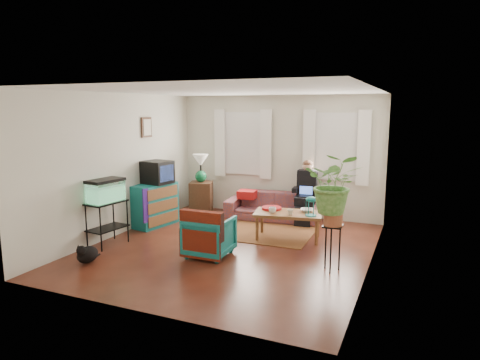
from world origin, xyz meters
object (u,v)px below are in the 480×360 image
at_px(side_table, 201,197).
at_px(plant_stand, 332,248).
at_px(sofa, 273,202).
at_px(armchair, 209,234).
at_px(aquarium_stand, 107,224).
at_px(coffee_table, 288,226).
at_px(dresser, 154,205).

height_order(side_table, plant_stand, side_table).
height_order(sofa, armchair, sofa).
xyz_separation_m(sofa, aquarium_stand, (-2.04, -2.74, -0.00)).
xyz_separation_m(aquarium_stand, coffee_table, (2.74, 1.56, -0.13)).
bearing_deg(sofa, side_table, 175.72).
distance_m(dresser, aquarium_stand, 1.38).
xyz_separation_m(side_table, plant_stand, (3.42, -2.39, -0.01)).
relative_size(sofa, armchair, 2.79).
relative_size(sofa, dresser, 2.08).
relative_size(side_table, coffee_table, 0.58).
bearing_deg(coffee_table, sofa, 110.29).
bearing_deg(sofa, coffee_table, -64.61).
relative_size(aquarium_stand, armchair, 1.09).
relative_size(sofa, plant_stand, 2.86).
height_order(armchair, coffee_table, armchair).
xyz_separation_m(sofa, side_table, (-1.69, -0.02, -0.03)).
bearing_deg(armchair, aquarium_stand, 6.28).
xyz_separation_m(sofa, armchair, (-0.20, -2.52, -0.03)).
relative_size(aquarium_stand, plant_stand, 1.12).
distance_m(aquarium_stand, coffee_table, 3.15).
bearing_deg(plant_stand, dresser, 164.27).
bearing_deg(sofa, armchair, -99.65).
distance_m(sofa, dresser, 2.44).
height_order(sofa, aquarium_stand, same).
xyz_separation_m(coffee_table, plant_stand, (1.03, -1.23, 0.09)).
height_order(aquarium_stand, coffee_table, aquarium_stand).
distance_m(dresser, armchair, 2.17).
xyz_separation_m(sofa, plant_stand, (1.73, -2.42, -0.04)).
xyz_separation_m(aquarium_stand, armchair, (1.84, 0.22, -0.03)).
height_order(side_table, aquarium_stand, aquarium_stand).
relative_size(dresser, aquarium_stand, 1.23).
distance_m(side_table, coffee_table, 2.66).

